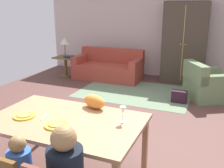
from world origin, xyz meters
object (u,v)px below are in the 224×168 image
at_px(plate_near_child, 56,125).
at_px(couch, 108,68).
at_px(dining_table, 66,125).
at_px(cat, 94,101).
at_px(book_lower, 70,56).
at_px(plate_near_man, 24,116).
at_px(armoire, 185,43).
at_px(handbag, 179,97).
at_px(wine_glass, 123,111).
at_px(table_lamp, 65,42).
at_px(book_upper, 69,56).
at_px(side_table, 66,64).
at_px(armchair, 207,85).

relative_size(plate_near_child, couch, 0.13).
height_order(dining_table, cat, cat).
distance_m(dining_table, book_lower, 4.67).
relative_size(plate_near_man, armoire, 0.12).
relative_size(plate_near_child, handbag, 0.78).
distance_m(plate_near_man, wine_glass, 1.15).
distance_m(plate_near_man, handbag, 3.52).
bearing_deg(plate_near_child, table_lamp, 121.41).
height_order(couch, table_lamp, table_lamp).
distance_m(plate_near_man, armoire, 4.99).
distance_m(wine_glass, couch, 4.53).
xyz_separation_m(plate_near_child, wine_glass, (0.63, 0.36, 0.12)).
bearing_deg(plate_near_child, book_lower, 119.68).
bearing_deg(armoire, book_upper, -165.37).
bearing_deg(side_table, armchair, -6.30).
bearing_deg(handbag, book_upper, 165.17).
height_order(book_lower, book_upper, book_upper).
xyz_separation_m(plate_near_man, wine_glass, (1.11, 0.30, 0.12)).
relative_size(wine_glass, handbag, 0.58).
bearing_deg(armchair, couch, 165.48).
bearing_deg(cat, couch, 128.77).
bearing_deg(cat, dining_table, -91.18).
bearing_deg(armoire, dining_table, -97.85).
distance_m(dining_table, side_table, 4.73).
xyz_separation_m(plate_near_man, cat, (0.63, 0.56, 0.08)).
height_order(couch, armchair, same).
bearing_deg(cat, handbag, 93.16).
xyz_separation_m(plate_near_man, armoire, (1.13, 4.85, 0.28)).
height_order(wine_glass, book_upper, wine_glass).
bearing_deg(table_lamp, cat, -52.79).
distance_m(plate_near_man, side_table, 4.60).
relative_size(armoire, side_table, 3.62).
xyz_separation_m(armoire, side_table, (-3.19, -0.75, -0.67)).
height_order(table_lamp, handbag, table_lamp).
height_order(plate_near_child, book_lower, plate_near_child).
distance_m(armchair, table_lamp, 3.97).
relative_size(table_lamp, book_lower, 2.45).
relative_size(armchair, book_lower, 5.35).
distance_m(wine_glass, armchair, 3.49).
bearing_deg(plate_near_man, plate_near_child, -7.14).
relative_size(book_lower, book_upper, 1.00).
distance_m(plate_near_child, book_upper, 4.76).
xyz_separation_m(armchair, book_upper, (-3.74, 0.38, 0.30)).
distance_m(plate_near_man, armchair, 4.12).
distance_m(wine_glass, book_upper, 4.83).
xyz_separation_m(cat, book_upper, (-2.55, 3.50, -0.22)).
relative_size(plate_near_man, cat, 0.78).
bearing_deg(couch, book_upper, -164.46).
xyz_separation_m(dining_table, handbag, (0.84, 3.08, -0.56)).
relative_size(plate_near_child, book_lower, 1.14).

